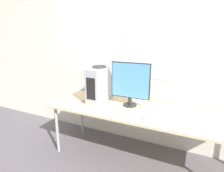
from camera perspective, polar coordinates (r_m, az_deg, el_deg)
wall_back at (r=2.64m, az=13.69°, el=9.68°), size 8.00×0.07×2.70m
desk at (r=2.32m, az=9.95°, el=-8.39°), size 2.43×0.75×0.71m
pc_tower at (r=2.53m, az=-3.72°, el=0.41°), size 0.18×0.47×0.47m
headphones at (r=2.48m, az=-3.81°, el=5.93°), size 0.19×0.19×0.02m
monitor_main at (r=2.35m, az=5.62°, el=1.01°), size 0.51×0.18×0.56m
keyboard at (r=2.16m, az=2.96°, el=-8.48°), size 0.43×0.15×0.02m
mouse at (r=2.08m, az=9.99°, el=-9.61°), size 0.05×0.09×0.03m
cell_phone at (r=2.58m, az=-9.64°, el=-4.80°), size 0.07×0.13×0.01m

